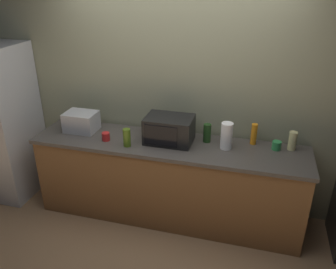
# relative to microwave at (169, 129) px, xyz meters

# --- Properties ---
(ground_plane) EXTENTS (8.00, 8.00, 0.00)m
(ground_plane) POSITION_rel_microwave_xyz_m (0.00, -0.45, -1.04)
(ground_plane) COLOR #93704C
(back_wall) EXTENTS (6.40, 0.10, 2.70)m
(back_wall) POSITION_rel_microwave_xyz_m (0.00, 0.36, 0.31)
(back_wall) COLOR gray
(back_wall) RESTS_ON ground_plane
(counter_run) EXTENTS (2.84, 0.64, 0.90)m
(counter_run) POSITION_rel_microwave_xyz_m (0.00, -0.05, -0.58)
(counter_run) COLOR brown
(counter_run) RESTS_ON ground_plane
(microwave) EXTENTS (0.48, 0.35, 0.27)m
(microwave) POSITION_rel_microwave_xyz_m (0.00, 0.00, 0.00)
(microwave) COLOR black
(microwave) RESTS_ON counter_run
(toaster_oven) EXTENTS (0.34, 0.26, 0.21)m
(toaster_oven) POSITION_rel_microwave_xyz_m (-1.00, 0.01, -0.03)
(toaster_oven) COLOR #B7BABF
(toaster_oven) RESTS_ON counter_run
(paper_towel_roll) EXTENTS (0.12, 0.12, 0.27)m
(paper_towel_roll) POSITION_rel_microwave_xyz_m (0.59, 0.00, 0.00)
(paper_towel_roll) COLOR white
(paper_towel_roll) RESTS_ON counter_run
(bottle_olive_oil) EXTENTS (0.08, 0.08, 0.19)m
(bottle_olive_oil) POSITION_rel_microwave_xyz_m (-0.38, -0.21, -0.04)
(bottle_olive_oil) COLOR #4C6B19
(bottle_olive_oil) RESTS_ON counter_run
(bottle_dish_soap) EXTENTS (0.06, 0.06, 0.22)m
(bottle_dish_soap) POSITION_rel_microwave_xyz_m (0.84, 0.17, -0.03)
(bottle_dish_soap) COLOR orange
(bottle_dish_soap) RESTS_ON counter_run
(bottle_wine) EXTENTS (0.08, 0.08, 0.19)m
(bottle_wine) POSITION_rel_microwave_xyz_m (0.38, 0.10, -0.04)
(bottle_wine) COLOR #1E3F19
(bottle_wine) RESTS_ON counter_run
(bottle_vinegar) EXTENTS (0.08, 0.08, 0.19)m
(bottle_vinegar) POSITION_rel_microwave_xyz_m (1.21, 0.15, -0.04)
(bottle_vinegar) COLOR beige
(bottle_vinegar) RESTS_ON counter_run
(mug_red) EXTENTS (0.08, 0.08, 0.09)m
(mug_red) POSITION_rel_microwave_xyz_m (-0.64, -0.15, -0.09)
(mug_red) COLOR red
(mug_red) RESTS_ON counter_run
(mug_green) EXTENTS (0.09, 0.09, 0.09)m
(mug_green) POSITION_rel_microwave_xyz_m (1.07, 0.11, -0.09)
(mug_green) COLOR #2D8C47
(mug_green) RESTS_ON counter_run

